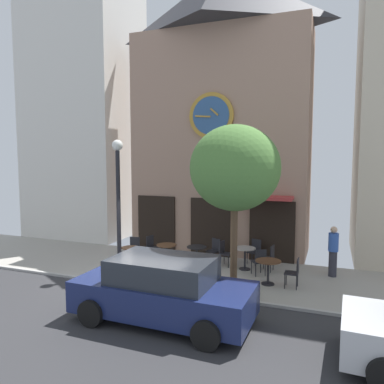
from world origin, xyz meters
TOP-DOWN VIEW (x-y plane):
  - ground_plane at (0.00, -1.21)m, footprint 24.15×11.08m
  - clock_building at (0.87, 5.62)m, footprint 7.20×3.98m
  - neighbor_building_left at (-6.51, 6.29)m, footprint 5.04×3.97m
  - street_lamp at (-1.32, 1.01)m, footprint 0.36×0.36m
  - street_tree at (2.74, 0.59)m, footprint 2.56×2.30m
  - cafe_table_leftmost at (-1.34, 1.76)m, footprint 0.63×0.63m
  - cafe_table_near_door at (-0.30, 2.60)m, footprint 0.75×0.75m
  - cafe_table_center at (0.84, 2.69)m, footprint 0.71×0.71m
  - cafe_table_center_left at (2.55, 2.94)m, footprint 0.74×0.74m
  - cafe_table_center_right at (3.55, 1.70)m, footprint 0.79×0.79m
  - cafe_chair_facing_wall at (1.75, 3.12)m, footprint 0.47×0.47m
  - cafe_chair_near_tree at (4.34, 1.66)m, footprint 0.40×0.40m
  - cafe_chair_right_end at (2.74, 3.76)m, footprint 0.51×0.51m
  - cafe_chair_outer at (3.15, 2.44)m, footprint 0.56×0.56m
  - cafe_chair_facing_street at (3.38, 3.06)m, footprint 0.44×0.44m
  - cafe_chair_curbside at (1.31, 3.35)m, footprint 0.52×0.52m
  - cafe_chair_near_lamp at (-1.10, 2.96)m, footprint 0.49×0.49m
  - cafe_chair_corner at (-1.62, 2.51)m, footprint 0.46×0.46m
  - pedestrian_blue at (5.42, 3.23)m, footprint 0.45×0.45m
  - parked_car_navy at (1.61, -1.75)m, footprint 4.33×2.09m

SIDE VIEW (x-z plane):
  - ground_plane at x=0.00m, z-range -0.09..0.04m
  - cafe_table_leftmost at x=-1.34m, z-range 0.12..0.85m
  - cafe_table_center at x=0.84m, z-range 0.15..0.88m
  - cafe_table_near_door at x=-0.30m, z-range 0.16..0.88m
  - cafe_chair_facing_wall at x=1.75m, z-range 0.08..0.98m
  - cafe_chair_near_tree at x=4.34m, z-range 0.08..0.98m
  - cafe_chair_right_end at x=2.74m, z-range 0.08..0.98m
  - cafe_chair_outer at x=3.15m, z-range 0.08..0.98m
  - cafe_chair_facing_street at x=3.38m, z-range 0.08..0.98m
  - cafe_chair_curbside at x=1.31m, z-range 0.08..0.98m
  - cafe_chair_near_lamp at x=-1.10m, z-range 0.08..0.98m
  - cafe_chair_corner at x=-1.62m, z-range 0.08..0.98m
  - cafe_table_center_left at x=2.55m, z-range 0.17..0.94m
  - cafe_table_center_right at x=3.55m, z-range 0.18..0.94m
  - parked_car_navy at x=1.61m, z-range -0.01..1.54m
  - pedestrian_blue at x=5.42m, z-range 0.03..1.70m
  - street_lamp at x=-1.32m, z-range 0.03..4.53m
  - street_tree at x=2.74m, z-range 1.19..6.03m
  - clock_building at x=0.87m, z-range 0.21..11.77m
  - neighbor_building_left at x=-6.51m, z-range 0.00..12.68m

